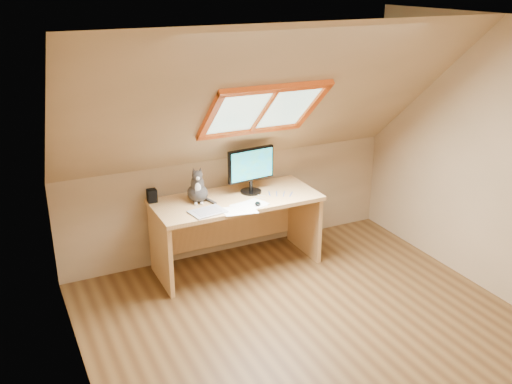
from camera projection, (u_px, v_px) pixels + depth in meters
ground at (321, 337)px, 4.52m from camera, size 3.50×3.50×0.00m
room_shell at (336, 170)px, 3.92m from camera, size 3.52×3.52×2.41m
desk at (233, 217)px, 5.51m from camera, size 1.58×0.69×0.72m
monitor at (251, 167)px, 5.41m from camera, size 0.48×0.20×0.44m
cat at (198, 189)px, 5.24m from camera, size 0.24×0.27×0.35m
desk_speaker at (152, 196)px, 5.26m from camera, size 0.09×0.09×0.12m
graphics_tablet at (208, 212)px, 5.04m from camera, size 0.33×0.26×0.01m
mouse at (258, 204)px, 5.19m from camera, size 0.09×0.11×0.03m
papers at (244, 208)px, 5.14m from camera, size 0.35×0.30×0.01m
cables at (272, 196)px, 5.40m from camera, size 0.51×0.26×0.01m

